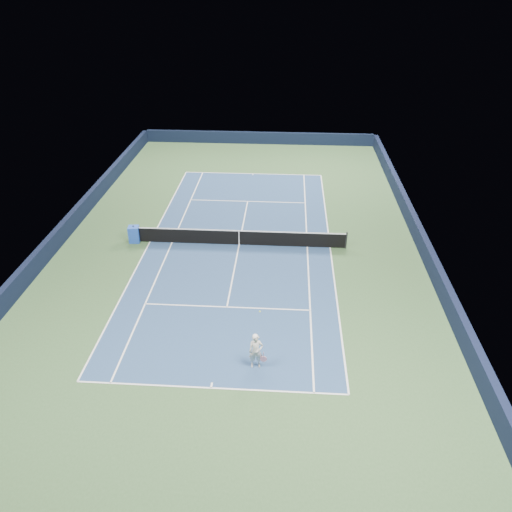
{
  "coord_description": "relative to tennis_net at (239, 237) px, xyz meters",
  "views": [
    {
      "loc": [
        2.76,
        -26.29,
        14.66
      ],
      "look_at": [
        1.22,
        -3.0,
        1.0
      ],
      "focal_mm": 35.0,
      "sensor_mm": 36.0,
      "label": 1
    }
  ],
  "objects": [
    {
      "name": "baseline_far",
      "position": [
        0.0,
        11.88,
        -0.5
      ],
      "size": [
        10.97,
        0.08,
        0.0
      ],
      "primitive_type": "cube",
      "color": "white",
      "rests_on": "ground"
    },
    {
      "name": "sideline_singles_right",
      "position": [
        4.12,
        0.0,
        -0.5
      ],
      "size": [
        0.08,
        23.77,
        0.0
      ],
      "primitive_type": "cube",
      "color": "white",
      "rests_on": "ground"
    },
    {
      "name": "tennis_net",
      "position": [
        0.0,
        0.0,
        0.0
      ],
      "size": [
        12.9,
        0.1,
        1.07
      ],
      "color": "black",
      "rests_on": "ground"
    },
    {
      "name": "wall_far",
      "position": [
        0.0,
        19.82,
        0.05
      ],
      "size": [
        22.0,
        0.35,
        1.1
      ],
      "primitive_type": "cube",
      "color": "black",
      "rests_on": "ground"
    },
    {
      "name": "center_mark_far",
      "position": [
        0.0,
        11.73,
        -0.5
      ],
      "size": [
        0.08,
        0.3,
        0.0
      ],
      "primitive_type": "cube",
      "color": "white",
      "rests_on": "ground"
    },
    {
      "name": "sideline_doubles_right",
      "position": [
        5.49,
        0.0,
        -0.5
      ],
      "size": [
        0.08,
        23.77,
        0.0
      ],
      "primitive_type": "cube",
      "color": "white",
      "rests_on": "ground"
    },
    {
      "name": "tennis_player",
      "position": [
        1.72,
        -10.5,
        0.32
      ],
      "size": [
        0.79,
        1.27,
        2.15
      ],
      "color": "silver",
      "rests_on": "ground"
    },
    {
      "name": "baseline_near",
      "position": [
        0.0,
        -11.88,
        -0.5
      ],
      "size": [
        10.97,
        0.08,
        0.0
      ],
      "primitive_type": "cube",
      "color": "white",
      "rests_on": "ground"
    },
    {
      "name": "center_service_line",
      "position": [
        0.0,
        0.0,
        -0.5
      ],
      "size": [
        0.08,
        12.8,
        0.0
      ],
      "primitive_type": "cube",
      "color": "white",
      "rests_on": "ground"
    },
    {
      "name": "wall_right",
      "position": [
        10.82,
        0.0,
        0.05
      ],
      "size": [
        0.35,
        40.0,
        1.1
      ],
      "primitive_type": "cube",
      "color": "black",
      "rests_on": "ground"
    },
    {
      "name": "center_mark_near",
      "position": [
        0.0,
        -11.73,
        -0.5
      ],
      "size": [
        0.08,
        0.3,
        0.0
      ],
      "primitive_type": "cube",
      "color": "white",
      "rests_on": "ground"
    },
    {
      "name": "ground",
      "position": [
        0.0,
        0.0,
        -0.5
      ],
      "size": [
        40.0,
        40.0,
        0.0
      ],
      "primitive_type": "plane",
      "color": "#314F2B",
      "rests_on": "ground"
    },
    {
      "name": "sideline_singles_left",
      "position": [
        -4.12,
        0.0,
        -0.5
      ],
      "size": [
        0.08,
        23.77,
        0.0
      ],
      "primitive_type": "cube",
      "color": "white",
      "rests_on": "ground"
    },
    {
      "name": "sideline_doubles_left",
      "position": [
        -5.49,
        0.0,
        -0.5
      ],
      "size": [
        0.08,
        23.77,
        0.0
      ],
      "primitive_type": "cube",
      "color": "white",
      "rests_on": "ground"
    },
    {
      "name": "sponsor_cube",
      "position": [
        -6.4,
        -0.05,
        0.01
      ],
      "size": [
        0.68,
        0.63,
        1.03
      ],
      "color": "blue",
      "rests_on": "ground"
    },
    {
      "name": "service_line_far",
      "position": [
        0.0,
        6.4,
        -0.5
      ],
      "size": [
        8.23,
        0.08,
        0.0
      ],
      "primitive_type": "cube",
      "color": "white",
      "rests_on": "ground"
    },
    {
      "name": "service_line_near",
      "position": [
        0.0,
        -6.4,
        -0.5
      ],
      "size": [
        8.23,
        0.08,
        0.0
      ],
      "primitive_type": "cube",
      "color": "white",
      "rests_on": "ground"
    },
    {
      "name": "court_surface",
      "position": [
        0.0,
        0.0,
        -0.5
      ],
      "size": [
        10.97,
        23.77,
        0.01
      ],
      "primitive_type": "cube",
      "color": "navy",
      "rests_on": "ground"
    },
    {
      "name": "wall_left",
      "position": [
        -10.82,
        0.0,
        0.05
      ],
      "size": [
        0.35,
        40.0,
        1.1
      ],
      "primitive_type": "cube",
      "color": "black",
      "rests_on": "ground"
    }
  ]
}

